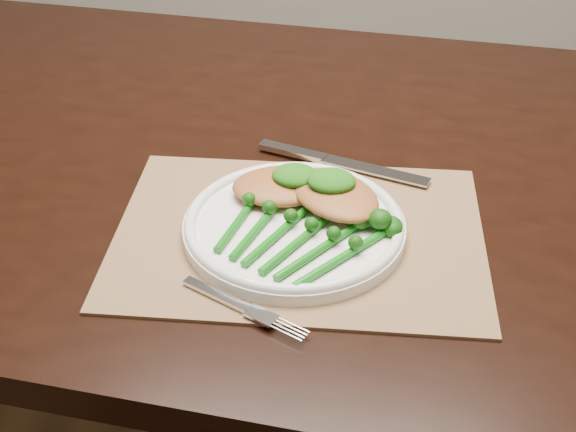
# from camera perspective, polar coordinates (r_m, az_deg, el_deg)

# --- Properties ---
(dining_table) EXTENTS (1.68, 1.05, 0.75)m
(dining_table) POSITION_cam_1_polar(r_m,az_deg,el_deg) (1.31, 0.96, -9.97)
(dining_table) COLOR black
(dining_table) RESTS_ON ground
(placemat) EXTENTS (0.44, 0.33, 0.00)m
(placemat) POSITION_cam_1_polar(r_m,az_deg,el_deg) (0.93, 0.80, -1.34)
(placemat) COLOR brown
(placemat) RESTS_ON dining_table
(dinner_plate) EXTENTS (0.26, 0.26, 0.02)m
(dinner_plate) POSITION_cam_1_polar(r_m,az_deg,el_deg) (0.92, 0.44, -0.66)
(dinner_plate) COLOR white
(dinner_plate) RESTS_ON placemat
(knife) EXTENTS (0.23, 0.09, 0.01)m
(knife) POSITION_cam_1_polar(r_m,az_deg,el_deg) (1.06, 2.69, 4.08)
(knife) COLOR silver
(knife) RESTS_ON placemat
(fork) EXTENTS (0.14, 0.08, 0.00)m
(fork) POSITION_cam_1_polar(r_m,az_deg,el_deg) (0.82, -2.62, -6.77)
(fork) COLOR silver
(fork) RESTS_ON placemat
(chicken_fillet_left) EXTENTS (0.14, 0.11, 0.02)m
(chicken_fillet_left) POSITION_cam_1_polar(r_m,az_deg,el_deg) (0.96, -0.35, 2.17)
(chicken_fillet_left) COLOR #A76130
(chicken_fillet_left) RESTS_ON dinner_plate
(chicken_fillet_right) EXTENTS (0.15, 0.15, 0.02)m
(chicken_fillet_right) POSITION_cam_1_polar(r_m,az_deg,el_deg) (0.94, 3.34, 1.55)
(chicken_fillet_right) COLOR #A76130
(chicken_fillet_right) RESTS_ON dinner_plate
(pesto_dollop_left) EXTENTS (0.06, 0.05, 0.02)m
(pesto_dollop_left) POSITION_cam_1_polar(r_m,az_deg,el_deg) (0.95, 0.51, 2.90)
(pesto_dollop_left) COLOR #114D0B
(pesto_dollop_left) RESTS_ON chicken_fillet_left
(pesto_dollop_right) EXTENTS (0.06, 0.05, 0.02)m
(pesto_dollop_right) POSITION_cam_1_polar(r_m,az_deg,el_deg) (0.93, 3.11, 2.52)
(pesto_dollop_right) COLOR #114D0B
(pesto_dollop_right) RESTS_ON chicken_fillet_right
(broccolini_bundle) EXTENTS (0.22, 0.23, 0.04)m
(broccolini_bundle) POSITION_cam_1_polar(r_m,az_deg,el_deg) (0.89, 0.16, -1.42)
(broccolini_bundle) COLOR #0C600D
(broccolini_bundle) RESTS_ON dinner_plate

